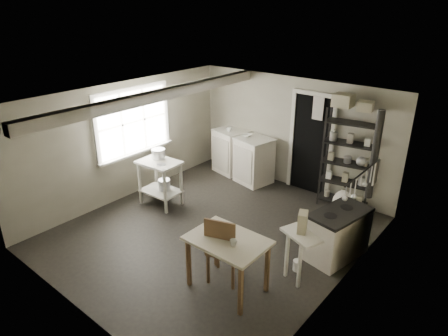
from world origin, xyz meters
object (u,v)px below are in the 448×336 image
Objects in this scene: flour_sack at (343,202)px; shelf_rack at (347,160)px; work_table at (227,265)px; base_cabinets at (242,157)px; stove at (338,231)px; prep_table at (161,185)px; stockpot at (159,156)px; chair at (225,249)px.

shelf_rack is at bearing 113.91° from flour_sack.
shelf_rack is 3.31m from work_table.
base_cabinets is at bearing 172.46° from shelf_rack.
shelf_rack is (2.34, 0.12, 0.49)m from base_cabinets.
stove reaches higher than work_table.
prep_table is 3.44m from flour_sack.
prep_table is 3.42m from stove.
stockpot is 3.56m from stove.
work_table is at bearing -60.93° from chair.
stockpot is at bearing 156.02° from work_table.
chair is 2.28× the size of flour_sack.
base_cabinets is at bearing 164.57° from stove.
stove is (3.37, 0.58, 0.04)m from prep_table.
work_table reaches higher than flour_sack.
stockpot is at bearing -161.28° from stove.
prep_table is at bearing -159.26° from stove.
shelf_rack reaches higher than stockpot.
shelf_rack reaches higher than prep_table.
chair reaches higher than prep_table.
stockpot is 2.07m from base_cabinets.
stockpot is 3.54m from shelf_rack.
work_table is (-0.20, -3.25, -0.57)m from shelf_rack.
chair is (2.51, -1.04, -0.45)m from stockpot.
base_cabinets is at bearing 74.51° from stockpot.
shelf_rack is 4.17× the size of flour_sack.
shelf_rack is at bearing 38.29° from prep_table.
stockpot is at bearing 140.02° from prep_table.
work_table is at bearing -44.40° from base_cabinets.
work_table is at bearing -105.30° from stove.
shelf_rack reaches higher than chair.
stove is at bearing -69.44° from flour_sack.
base_cabinets is (0.54, 1.94, -0.48)m from stockpot.
flour_sack is at bearing 7.47° from base_cabinets.
stove is 1.40m from flour_sack.
flour_sack is at bearing 121.53° from stove.
chair reaches higher than work_table.
prep_table is at bearing -90.10° from base_cabinets.
stove is 1.81m from chair.
flour_sack is at bearing 33.14° from prep_table.
base_cabinets is 3.27× the size of flour_sack.
stockpot is 3.56m from flour_sack.
base_cabinets is 3.79m from work_table.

